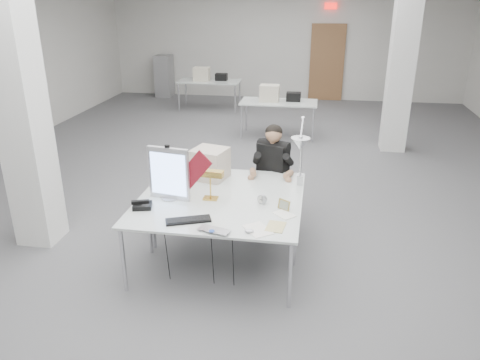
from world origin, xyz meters
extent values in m
cube|color=#525255|center=(0.00, 0.00, -0.01)|extent=(10.00, 14.00, 0.02)
cube|color=silver|center=(0.00, 7.01, 1.60)|extent=(10.00, 0.02, 3.20)
cube|color=white|center=(-2.30, -2.00, 1.60)|extent=(0.45, 0.45, 3.20)
cube|color=white|center=(2.50, 2.50, 1.60)|extent=(0.45, 0.45, 3.20)
cube|color=brown|center=(1.20, 6.94, 1.05)|extent=(0.95, 0.08, 2.10)
cube|color=red|center=(1.20, 6.90, 2.55)|extent=(0.32, 0.06, 0.16)
cube|color=silver|center=(0.00, -2.50, 0.74)|extent=(1.80, 0.90, 0.02)
cube|color=silver|center=(0.00, -1.60, 0.74)|extent=(1.80, 0.90, 0.02)
cube|color=silver|center=(0.20, 3.00, 0.74)|extent=(1.60, 0.80, 0.02)
cube|color=silver|center=(-1.80, 5.20, 0.74)|extent=(1.60, 0.80, 0.02)
cube|color=gray|center=(-3.50, 6.65, 0.60)|extent=(0.45, 0.55, 1.20)
cube|color=silver|center=(-0.55, -2.18, 1.05)|extent=(0.48, 0.13, 0.59)
cube|color=maroon|center=(-0.26, -2.21, 1.11)|extent=(0.45, 0.13, 0.49)
cube|color=black|center=(-0.20, -2.69, 0.77)|extent=(0.47, 0.30, 0.02)
imported|color=#A8A7AC|center=(0.09, -2.90, 0.77)|extent=(0.36, 0.28, 0.02)
ellipsoid|color=silver|center=(0.43, -2.82, 0.77)|extent=(0.10, 0.07, 0.04)
cube|color=black|center=(-0.76, -2.46, 0.78)|extent=(0.23, 0.22, 0.05)
cube|color=tan|center=(-0.64, -2.11, 0.81)|extent=(0.15, 0.05, 0.12)
cube|color=#AB9349|center=(0.72, -2.26, 0.81)|extent=(0.14, 0.11, 0.11)
cylinder|color=#A2A2A6|center=(0.47, -2.15, 0.81)|extent=(0.11, 0.07, 0.11)
cube|color=white|center=(0.51, -2.75, 0.76)|extent=(0.34, 0.36, 0.01)
cube|color=#D2C27D|center=(0.67, -2.67, 0.76)|extent=(0.20, 0.26, 0.01)
cube|color=white|center=(0.73, -2.38, 0.76)|extent=(0.26, 0.26, 0.01)
cube|color=#BFB19F|center=(-0.25, -1.50, 0.94)|extent=(0.48, 0.46, 0.37)
camera|label=1|loc=(0.99, -6.72, 2.87)|focal=35.00mm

